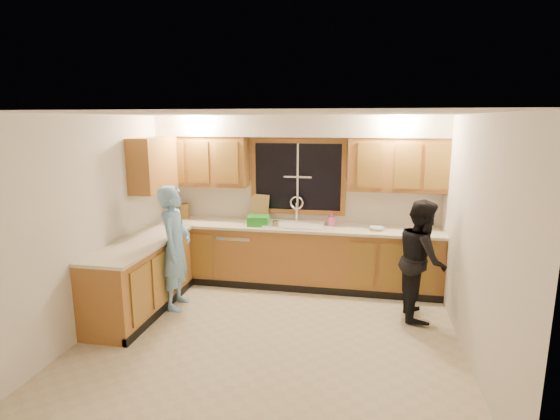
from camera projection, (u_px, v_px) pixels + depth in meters
The scene contains 26 objects.
floor at pixel (272, 334), 5.05m from camera, with size 4.20×4.20×0.00m, color #C4B597.
ceiling at pixel (271, 114), 4.55m from camera, with size 4.20×4.20×0.00m, color silver.
wall_back at pixel (298, 200), 6.63m from camera, with size 4.20×4.20×0.00m, color silver.
wall_left at pixel (99, 222), 5.19m from camera, with size 3.80×3.80×0.00m, color silver.
wall_right at pixel (475, 239), 4.41m from camera, with size 3.80×3.80×0.00m, color silver.
base_cabinets_back at pixel (294, 257), 6.50m from camera, with size 4.20×0.60×0.88m, color #A0662E.
base_cabinets_left at pixel (142, 278), 5.63m from camera, with size 0.60×1.90×0.88m, color #A0662E.
countertop_back at pixel (294, 227), 6.40m from camera, with size 4.20×0.63×0.04m, color beige.
countertop_left at pixel (140, 243), 5.54m from camera, with size 0.63×1.90×0.04m, color beige.
upper_cabinets_left at pixel (204, 161), 6.62m from camera, with size 1.35×0.33×0.75m, color #A0662E.
upper_cabinets_right at pixel (397, 165), 6.09m from camera, with size 1.35×0.33×0.75m, color #A0662E.
upper_cabinets_return at pixel (153, 164), 6.12m from camera, with size 0.33×0.90×0.75m, color #A0662E.
soffit at pixel (296, 126), 6.24m from camera, with size 4.20×0.35×0.30m, color white.
window_frame at pixel (298, 177), 6.55m from camera, with size 1.44×0.03×1.14m.
sink at pixel (294, 229), 6.42m from camera, with size 0.86×0.52×0.57m.
dishwasher at pixel (239, 255), 6.66m from camera, with size 0.60×0.56×0.82m, color white.
stove at pixel (117, 294), 5.08m from camera, with size 0.58×0.75×0.90m, color white.
man at pixel (175, 247), 5.67m from camera, with size 0.59×0.39×1.62m, color #76ADDF.
woman at pixel (422, 259), 5.39m from camera, with size 0.73×0.57×1.50m, color black.
knife_block at pixel (184, 211), 6.87m from camera, with size 0.12×0.10×0.23m, color olive.
cutting_board at pixel (259, 208), 6.69m from camera, with size 0.30×0.02×0.40m, color tan.
dish_crate at pixel (258, 220), 6.41m from camera, with size 0.31×0.29×0.14m, color #258F27.
soap_bottle at pixel (332, 219), 6.37m from camera, with size 0.09×0.09×0.20m, color #DE5494.
bowl at pixel (377, 229), 6.12m from camera, with size 0.19×0.19×0.05m, color silver.
can_left at pixel (277, 225), 6.23m from camera, with size 0.06×0.06×0.11m, color beige.
can_right at pixel (275, 224), 6.24m from camera, with size 0.06×0.06×0.11m, color beige.
Camera 1 is at (0.97, -4.56, 2.43)m, focal length 28.00 mm.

